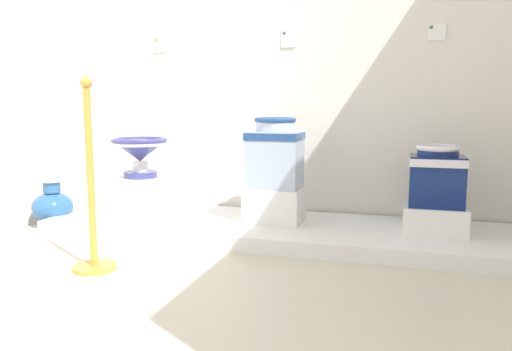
{
  "coord_description": "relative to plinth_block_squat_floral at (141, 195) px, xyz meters",
  "views": [
    {
      "loc": [
        2.76,
        -0.59,
        0.92
      ],
      "look_at": [
        1.77,
        2.72,
        0.43
      ],
      "focal_mm": 34.97,
      "sensor_mm": 36.0,
      "label": 1
    }
  ],
  "objects": [
    {
      "name": "plinth_block_rightmost",
      "position": [
        2.13,
        0.02,
        -0.05
      ],
      "size": [
        0.39,
        0.35,
        0.17
      ],
      "primitive_type": "cube",
      "color": "white",
      "rests_on": "display_platform"
    },
    {
      "name": "info_placard_first",
      "position": [
        -0.02,
        0.42,
        1.17
      ],
      "size": [
        0.11,
        0.01,
        0.12
      ],
      "color": "white"
    },
    {
      "name": "display_platform",
      "position": [
        1.05,
        -0.05,
        -0.18
      ],
      "size": [
        3.21,
        0.9,
        0.1
      ],
      "primitive_type": "cube",
      "color": "white",
      "rests_on": "ground_plane"
    },
    {
      "name": "plinth_block_squat_floral",
      "position": [
        0.0,
        0.0,
        0.0
      ],
      "size": [
        0.36,
        0.39,
        0.27
      ],
      "primitive_type": "cube",
      "color": "white",
      "rests_on": "display_platform"
    },
    {
      "name": "wall_back",
      "position": [
        1.05,
        0.45,
        1.34
      ],
      "size": [
        3.97,
        0.06,
        3.15
      ],
      "primitive_type": "cube",
      "color": "silver",
      "rests_on": "ground_plane"
    },
    {
      "name": "decorative_vase_companion",
      "position": [
        -0.63,
        -0.23,
        -0.08
      ],
      "size": [
        0.3,
        0.3,
        0.37
      ],
      "color": "white",
      "rests_on": "ground_plane"
    },
    {
      "name": "antique_toilet_tall_cobalt",
      "position": [
        1.06,
        0.01,
        0.36
      ],
      "size": [
        0.37,
        0.32,
        0.49
      ],
      "color": "#A8B9D7",
      "rests_on": "plinth_block_tall_cobalt"
    },
    {
      "name": "antique_toilet_squat_floral",
      "position": [
        0.0,
        0.0,
        0.34
      ],
      "size": [
        0.42,
        0.42,
        0.3
      ],
      "color": "#393C81",
      "rests_on": "plinth_block_squat_floral"
    },
    {
      "name": "plinth_block_tall_cobalt",
      "position": [
        1.06,
        0.01,
        -0.01
      ],
      "size": [
        0.39,
        0.32,
        0.24
      ],
      "primitive_type": "cube",
      "color": "white",
      "rests_on": "display_platform"
    },
    {
      "name": "info_placard_third",
      "position": [
        2.11,
        0.42,
        1.19
      ],
      "size": [
        0.12,
        0.01,
        0.11
      ],
      "color": "white"
    },
    {
      "name": "stanchion_post_near_left",
      "position": [
        0.28,
        -1.02,
        0.1
      ],
      "size": [
        0.24,
        0.24,
        1.07
      ],
      "color": "gold",
      "rests_on": "ground_plane"
    },
    {
      "name": "info_placard_second",
      "position": [
        1.06,
        0.42,
        1.18
      ],
      "size": [
        0.11,
        0.01,
        0.13
      ],
      "color": "white"
    },
    {
      "name": "antique_toilet_rightmost",
      "position": [
        2.13,
        0.02,
        0.24
      ],
      "size": [
        0.34,
        0.31,
        0.39
      ],
      "color": "navy",
      "rests_on": "plinth_block_rightmost"
    }
  ]
}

